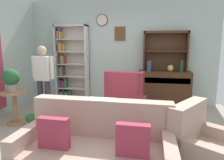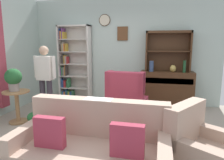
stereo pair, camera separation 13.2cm
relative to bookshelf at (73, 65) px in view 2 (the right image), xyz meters
name	(u,v)px [view 2 (the right image)]	position (x,y,z in m)	size (l,w,h in m)	color
ground_plane	(104,133)	(1.42, -1.94, -1.02)	(5.40, 4.60, 0.02)	#9E9384
wall_back	(124,51)	(1.41, 0.19, 0.40)	(5.00, 0.09, 2.80)	#ADC1B7
area_rug	(111,141)	(1.62, -2.24, -1.00)	(2.69, 2.19, 0.01)	brown
bookshelf	(73,65)	(0.00, 0.00, 0.00)	(0.90, 0.30, 2.10)	silver
sideboard	(166,87)	(2.57, -0.09, -0.50)	(1.30, 0.45, 0.92)	#422816
sideboard_hutch	(168,46)	(2.57, 0.02, 0.55)	(1.10, 0.26, 1.00)	#422816
vase_tall	(151,66)	(2.18, -0.17, 0.04)	(0.11, 0.11, 0.26)	#33476B
vase_round	(173,69)	(2.70, -0.15, 0.00)	(0.15, 0.15, 0.17)	tan
bottle_wine	(184,66)	(2.96, -0.17, 0.06)	(0.07, 0.07, 0.29)	#194223
couch_floral	(92,152)	(1.58, -3.15, -0.69)	(1.81, 0.88, 0.90)	tan
armchair_floral	(204,156)	(2.89, -2.91, -0.72)	(1.06, 1.06, 0.88)	tan
wingback_chair	(127,101)	(1.71, -1.14, -0.62)	(0.85, 0.87, 1.05)	#A33347
plant_stand	(17,103)	(-0.45, -1.82, -0.60)	(0.52, 0.52, 0.66)	#997047
potted_plant_large	(13,78)	(-0.49, -1.82, -0.08)	(0.33, 0.33, 0.46)	gray
potted_plant_small	(32,118)	(-0.06, -1.91, -0.85)	(0.19, 0.19, 0.27)	beige
person_reading	(45,76)	(-0.08, -1.32, -0.10)	(0.52, 0.21, 1.56)	#38333D
coffee_table	(119,122)	(1.74, -2.23, -0.65)	(0.80, 0.50, 0.42)	#422816
book_stack	(119,114)	(1.73, -2.19, -0.54)	(0.22, 0.16, 0.09)	gold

